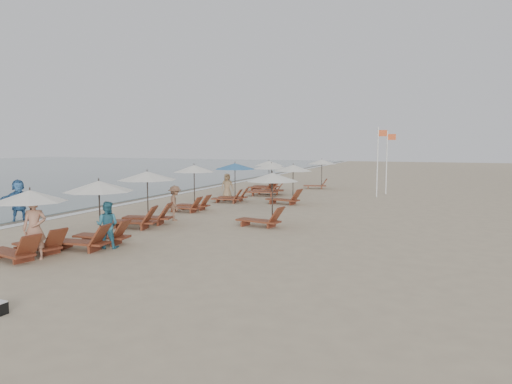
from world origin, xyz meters
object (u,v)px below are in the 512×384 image
at_px(lounger_station_1, 94,214).
at_px(beachgoer_mid_a, 107,225).
at_px(inland_station_1, 289,180).
at_px(beachgoer_near, 35,229).
at_px(lounger_station_2, 143,199).
at_px(lounger_station_5, 268,179).
at_px(beachgoer_mid_b, 175,203).
at_px(inland_station_0, 267,193).
at_px(lounger_station_3, 191,187).
at_px(lounger_station_0, 26,223).
at_px(lounger_station_4, 232,180).
at_px(beachgoer_far_b, 227,186).
at_px(flag_pole_near, 378,158).
at_px(waterline_walker, 19,200).
at_px(inland_station_2, 320,169).
at_px(lounger_station_6, 266,176).

distance_m(lounger_station_1, beachgoer_mid_a, 0.60).
bearing_deg(inland_station_1, beachgoer_near, -102.13).
xyz_separation_m(lounger_station_2, lounger_station_5, (0.87, 12.94, -0.09)).
bearing_deg(beachgoer_mid_b, inland_station_0, -124.32).
bearing_deg(lounger_station_2, beachgoer_near, -87.30).
height_order(lounger_station_3, beachgoer_mid_b, lounger_station_3).
bearing_deg(beachgoer_mid_b, inland_station_1, -58.06).
relative_size(lounger_station_0, beachgoer_near, 1.33).
distance_m(lounger_station_4, beachgoer_mid_a, 12.77).
relative_size(beachgoer_far_b, flag_pole_near, 0.36).
bearing_deg(flag_pole_near, waterline_walker, -131.79).
xyz_separation_m(inland_station_0, waterline_walker, (-10.72, -2.70, -0.49)).
distance_m(inland_station_2, waterline_walker, 21.53).
xyz_separation_m(inland_station_1, beachgoer_far_b, (-4.27, 0.92, -0.59)).
bearing_deg(inland_station_0, waterline_walker, -165.87).
bearing_deg(inland_station_0, flag_pole_near, 76.65).
distance_m(lounger_station_3, lounger_station_6, 11.33).
relative_size(beachgoer_mid_b, flag_pole_near, 0.35).
bearing_deg(lounger_station_4, lounger_station_5, 80.14).
distance_m(inland_station_2, beachgoer_mid_a, 22.72).
bearing_deg(lounger_station_0, lounger_station_2, 88.66).
height_order(lounger_station_5, waterline_walker, lounger_station_5).
height_order(beachgoer_mid_b, flag_pole_near, flag_pole_near).
relative_size(lounger_station_1, flag_pole_near, 0.57).
xyz_separation_m(lounger_station_0, lounger_station_2, (0.14, 5.81, 0.10)).
bearing_deg(lounger_station_3, lounger_station_0, -89.12).
xyz_separation_m(lounger_station_4, flag_pole_near, (7.65, 5.71, 1.17)).
height_order(lounger_station_0, inland_station_1, inland_station_1).
bearing_deg(inland_station_2, lounger_station_0, -97.25).
bearing_deg(waterline_walker, lounger_station_5, 4.47).
distance_m(lounger_station_1, beachgoer_near, 2.05).
xyz_separation_m(lounger_station_1, beachgoer_mid_a, (0.49, 0.03, -0.35)).
bearing_deg(beachgoer_far_b, inland_station_1, -51.89).
height_order(lounger_station_0, inland_station_2, inland_station_2).
distance_m(inland_station_0, beachgoer_near, 8.99).
xyz_separation_m(lounger_station_3, lounger_station_5, (1.16, 8.30, -0.17)).
xyz_separation_m(beachgoer_far_b, flag_pole_near, (8.56, 4.47, 1.69)).
xyz_separation_m(beachgoer_near, beachgoer_far_b, (-1.04, 15.95, -0.13)).
height_order(lounger_station_4, inland_station_2, lounger_station_4).
bearing_deg(beachgoer_mid_b, lounger_station_3, -20.67).
bearing_deg(waterline_walker, beachgoer_mid_b, -37.28).
bearing_deg(lounger_station_6, beachgoer_mid_a, -85.26).
bearing_deg(lounger_station_2, lounger_station_6, 91.24).
bearing_deg(lounger_station_4, lounger_station_6, 93.98).
xyz_separation_m(lounger_station_3, beachgoer_mid_a, (1.60, -8.53, -0.45)).
relative_size(lounger_station_0, inland_station_0, 0.93).
xyz_separation_m(lounger_station_2, lounger_station_4, (0.15, 8.82, 0.17)).
xyz_separation_m(lounger_station_4, beachgoer_far_b, (-0.91, 1.24, -0.52)).
bearing_deg(inland_station_1, beachgoer_mid_b, -112.28).
xyz_separation_m(lounger_station_2, inland_station_0, (4.80, 1.87, 0.26)).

